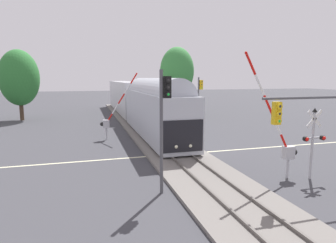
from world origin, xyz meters
TOP-DOWN VIEW (x-y plane):
  - ground_plane at (0.00, 0.00)m, footprint 220.00×220.00m
  - road_centre_stripe at (0.00, 0.00)m, footprint 44.00×0.20m
  - railway_track at (0.00, 0.00)m, footprint 4.40×80.00m
  - commuter_train at (0.00, 16.81)m, footprint 3.04×39.99m
  - crossing_gate_near at (4.09, -6.44)m, footprint 3.46×0.40m
  - crossing_signal_mast at (5.59, -6.90)m, footprint 1.36×0.44m
  - crossing_gate_far at (-4.13, 6.44)m, footprint 3.43×0.40m
  - traffic_signal_median at (-2.63, -6.58)m, footprint 0.53×0.38m
  - traffic_signal_near_right at (4.59, -8.65)m, footprint 5.36×0.38m
  - traffic_signal_far_side at (5.54, 9.11)m, footprint 0.53×0.38m
  - elm_centre_background at (7.39, 22.83)m, footprint 5.15×5.15m
  - pine_left_background at (-14.23, 21.84)m, footprint 4.92×4.92m

SIDE VIEW (x-z plane):
  - ground_plane at x=0.00m, z-range 0.00..0.00m
  - road_centre_stripe at x=0.00m, z-range 0.00..0.01m
  - railway_track at x=0.00m, z-range -0.06..0.26m
  - crossing_gate_far at x=-4.13m, z-range -1.00..4.95m
  - crossing_gate_near at x=4.09m, z-range -1.23..5.55m
  - crossing_signal_mast at x=5.59m, z-range 0.43..4.34m
  - commuter_train at x=0.00m, z-range 0.20..5.36m
  - traffic_signal_near_right at x=4.59m, z-range 1.24..6.09m
  - traffic_signal_far_side at x=5.54m, z-range 0.95..6.53m
  - traffic_signal_median at x=-2.63m, z-range 0.99..6.85m
  - pine_left_background at x=-14.23m, z-range 0.95..10.06m
  - elm_centre_background at x=7.39m, z-range 1.46..11.59m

